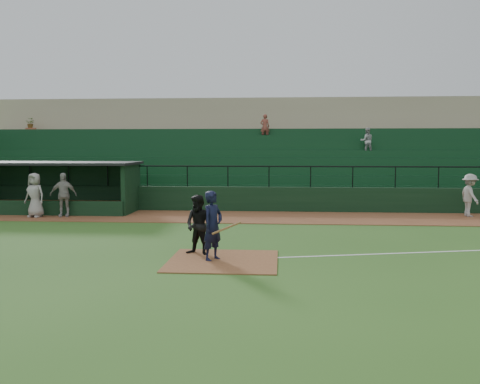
{
  "coord_description": "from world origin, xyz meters",
  "views": [
    {
      "loc": [
        1.59,
        -15.18,
        3.17
      ],
      "look_at": [
        0.0,
        5.0,
        1.4
      ],
      "focal_mm": 39.3,
      "sensor_mm": 36.0,
      "label": 1
    }
  ],
  "objects": [
    {
      "name": "runner",
      "position": [
        10.01,
        8.88,
        0.99
      ],
      "size": [
        0.88,
        1.32,
        1.91
      ],
      "primitive_type": "imported",
      "rotation": [
        0.0,
        0.0,
        1.72
      ],
      "color": "#A6A09C",
      "rests_on": "warning_track"
    },
    {
      "name": "dugout_player_a",
      "position": [
        -8.1,
        7.41,
        1.01
      ],
      "size": [
        1.22,
        0.7,
        1.96
      ],
      "primitive_type": "imported",
      "rotation": [
        0.0,
        0.0,
        0.2
      ],
      "color": "#A6A09C",
      "rests_on": "warning_track"
    },
    {
      "name": "stadium_structure",
      "position": [
        -0.0,
        16.46,
        2.3
      ],
      "size": [
        38.0,
        13.08,
        6.4
      ],
      "color": "black",
      "rests_on": "ground"
    },
    {
      "name": "dugout",
      "position": [
        -9.75,
        9.56,
        1.33
      ],
      "size": [
        8.9,
        3.2,
        2.42
      ],
      "color": "black",
      "rests_on": "ground"
    },
    {
      "name": "ground",
      "position": [
        0.0,
        0.0,
        0.0
      ],
      "size": [
        90.0,
        90.0,
        0.0
      ],
      "primitive_type": "plane",
      "color": "#2D581C",
      "rests_on": "ground"
    },
    {
      "name": "umpire",
      "position": [
        -0.79,
        -0.21,
        0.88
      ],
      "size": [
        1.04,
        0.94,
        1.76
      ],
      "primitive_type": "imported",
      "rotation": [
        0.0,
        0.0,
        -0.39
      ],
      "color": "black",
      "rests_on": "ground"
    },
    {
      "name": "batter_at_plate",
      "position": [
        -0.29,
        -0.93,
        0.97
      ],
      "size": [
        1.18,
        0.85,
        1.95
      ],
      "color": "black",
      "rests_on": "ground"
    },
    {
      "name": "home_plate_dirt",
      "position": [
        0.0,
        -1.0,
        0.01
      ],
      "size": [
        3.0,
        3.0,
        0.03
      ],
      "primitive_type": "cube",
      "color": "brown",
      "rests_on": "ground"
    },
    {
      "name": "warning_track",
      "position": [
        0.0,
        8.0,
        0.01
      ],
      "size": [
        40.0,
        4.0,
        0.03
      ],
      "primitive_type": "cube",
      "color": "brown",
      "rests_on": "ground"
    },
    {
      "name": "dugout_player_b",
      "position": [
        -9.3,
        7.17,
        1.01
      ],
      "size": [
        1.08,
        0.84,
        1.96
      ],
      "primitive_type": "imported",
      "rotation": [
        0.0,
        0.0,
        -0.25
      ],
      "color": "#A09B96",
      "rests_on": "warning_track"
    }
  ]
}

